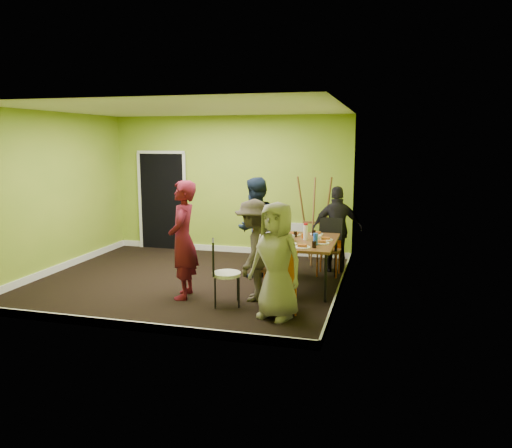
# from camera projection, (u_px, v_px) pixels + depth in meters

# --- Properties ---
(ground) EXTENTS (5.00, 5.00, 0.00)m
(ground) POSITION_uv_depth(u_px,v_px,m) (189.00, 281.00, 8.31)
(ground) COLOR black
(ground) RESTS_ON ground
(room_walls) EXTENTS (5.04, 4.54, 2.82)m
(room_walls) POSITION_uv_depth(u_px,v_px,m) (187.00, 222.00, 8.19)
(room_walls) COLOR #81A72A
(room_walls) RESTS_ON ground
(dining_table) EXTENTS (0.90, 1.50, 0.75)m
(dining_table) POSITION_uv_depth(u_px,v_px,m) (307.00, 244.00, 7.85)
(dining_table) COLOR black
(dining_table) RESTS_ON ground
(chair_left_far) EXTENTS (0.56, 0.56, 1.06)m
(chair_left_far) POSITION_uv_depth(u_px,v_px,m) (266.00, 243.00, 8.39)
(chair_left_far) COLOR #CC5713
(chair_left_far) RESTS_ON ground
(chair_left_near) EXTENTS (0.39, 0.38, 0.90)m
(chair_left_near) POSITION_uv_depth(u_px,v_px,m) (268.00, 263.00, 7.45)
(chair_left_near) COLOR #CC5713
(chair_left_near) RESTS_ON ground
(chair_back_end) EXTENTS (0.42, 0.49, 0.98)m
(chair_back_end) POSITION_uv_depth(u_px,v_px,m) (331.00, 234.00, 8.69)
(chair_back_end) COLOR #CC5713
(chair_back_end) RESTS_ON ground
(chair_front_end) EXTENTS (0.43, 0.44, 0.89)m
(chair_front_end) POSITION_uv_depth(u_px,v_px,m) (284.00, 278.00, 6.65)
(chair_front_end) COLOR #CC5713
(chair_front_end) RESTS_ON ground
(chair_bentwood) EXTENTS (0.47, 0.46, 0.94)m
(chair_bentwood) POSITION_uv_depth(u_px,v_px,m) (222.00, 269.00, 7.02)
(chair_bentwood) COLOR black
(chair_bentwood) RESTS_ON ground
(easel) EXTENTS (0.66, 0.62, 1.66)m
(easel) POSITION_uv_depth(u_px,v_px,m) (314.00, 220.00, 9.37)
(easel) COLOR brown
(easel) RESTS_ON ground
(plate_near_left) EXTENTS (0.21, 0.21, 0.01)m
(plate_near_left) POSITION_uv_depth(u_px,v_px,m) (294.00, 235.00, 8.31)
(plate_near_left) COLOR white
(plate_near_left) RESTS_ON dining_table
(plate_near_right) EXTENTS (0.25, 0.25, 0.01)m
(plate_near_right) POSITION_uv_depth(u_px,v_px,m) (289.00, 244.00, 7.58)
(plate_near_right) COLOR white
(plate_near_right) RESTS_ON dining_table
(plate_far_back) EXTENTS (0.22, 0.22, 0.01)m
(plate_far_back) POSITION_uv_depth(u_px,v_px,m) (317.00, 234.00, 8.35)
(plate_far_back) COLOR white
(plate_far_back) RESTS_ON dining_table
(plate_far_front) EXTENTS (0.24, 0.24, 0.01)m
(plate_far_front) POSITION_uv_depth(u_px,v_px,m) (302.00, 247.00, 7.34)
(plate_far_front) COLOR white
(plate_far_front) RESTS_ON dining_table
(plate_wall_back) EXTENTS (0.23, 0.23, 0.01)m
(plate_wall_back) POSITION_uv_depth(u_px,v_px,m) (326.00, 240.00, 7.88)
(plate_wall_back) COLOR white
(plate_wall_back) RESTS_ON dining_table
(plate_wall_front) EXTENTS (0.24, 0.24, 0.01)m
(plate_wall_front) POSITION_uv_depth(u_px,v_px,m) (321.00, 243.00, 7.63)
(plate_wall_front) COLOR white
(plate_wall_front) RESTS_ON dining_table
(thermos) EXTENTS (0.07, 0.07, 0.24)m
(thermos) POSITION_uv_depth(u_px,v_px,m) (306.00, 233.00, 7.87)
(thermos) COLOR white
(thermos) RESTS_ON dining_table
(blue_bottle) EXTENTS (0.07, 0.07, 0.18)m
(blue_bottle) POSITION_uv_depth(u_px,v_px,m) (315.00, 239.00, 7.51)
(blue_bottle) COLOR blue
(blue_bottle) RESTS_ON dining_table
(orange_bottle) EXTENTS (0.04, 0.04, 0.08)m
(orange_bottle) POSITION_uv_depth(u_px,v_px,m) (303.00, 236.00, 8.01)
(orange_bottle) COLOR #CC5713
(orange_bottle) RESTS_ON dining_table
(glass_mid) EXTENTS (0.06, 0.06, 0.09)m
(glass_mid) POSITION_uv_depth(u_px,v_px,m) (295.00, 234.00, 8.13)
(glass_mid) COLOR black
(glass_mid) RESTS_ON dining_table
(glass_back) EXTENTS (0.06, 0.06, 0.09)m
(glass_back) POSITION_uv_depth(u_px,v_px,m) (314.00, 233.00, 8.24)
(glass_back) COLOR black
(glass_back) RESTS_ON dining_table
(glass_front) EXTENTS (0.07, 0.07, 0.10)m
(glass_front) POSITION_uv_depth(u_px,v_px,m) (314.00, 244.00, 7.32)
(glass_front) COLOR black
(glass_front) RESTS_ON dining_table
(cup_a) EXTENTS (0.13, 0.13, 0.10)m
(cup_a) POSITION_uv_depth(u_px,v_px,m) (291.00, 238.00, 7.78)
(cup_a) COLOR white
(cup_a) RESTS_ON dining_table
(cup_b) EXTENTS (0.10, 0.10, 0.09)m
(cup_b) POSITION_uv_depth(u_px,v_px,m) (318.00, 238.00, 7.81)
(cup_b) COLOR white
(cup_b) RESTS_ON dining_table
(person_standing) EXTENTS (0.54, 0.71, 1.74)m
(person_standing) POSITION_uv_depth(u_px,v_px,m) (183.00, 240.00, 7.30)
(person_standing) COLOR maroon
(person_standing) RESTS_ON ground
(person_left_far) EXTENTS (0.87, 0.99, 1.69)m
(person_left_far) POSITION_uv_depth(u_px,v_px,m) (255.00, 227.00, 8.51)
(person_left_far) COLOR #152136
(person_left_far) RESTS_ON ground
(person_left_near) EXTENTS (0.61, 0.99, 1.48)m
(person_left_near) POSITION_uv_depth(u_px,v_px,m) (254.00, 250.00, 7.22)
(person_left_near) COLOR #322C21
(person_left_near) RESTS_ON ground
(person_back_end) EXTENTS (0.95, 0.55, 1.52)m
(person_back_end) POSITION_uv_depth(u_px,v_px,m) (337.00, 229.00, 8.80)
(person_back_end) COLOR black
(person_back_end) RESTS_ON ground
(person_front_end) EXTENTS (0.87, 0.71, 1.54)m
(person_front_end) POSITION_uv_depth(u_px,v_px,m) (276.00, 261.00, 6.46)
(person_front_end) COLOR gray
(person_front_end) RESTS_ON ground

